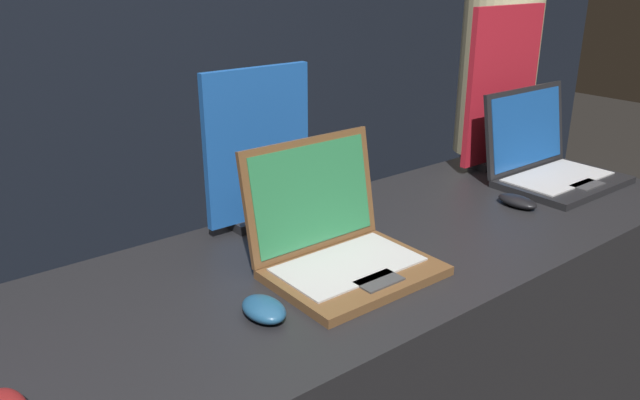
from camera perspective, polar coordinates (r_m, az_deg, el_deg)
name	(u,v)px	position (r m, az deg, el deg)	size (l,w,h in m)	color
wall_back	(54,19)	(2.83, -23.11, 15.00)	(8.00, 0.05, 2.80)	black
laptop_middle	(337,241)	(1.35, 1.58, -3.76)	(0.34, 0.30, 0.27)	brown
mouse_middle	(264,309)	(1.19, -5.16, -9.90)	(0.07, 0.11, 0.04)	navy
promo_stand_middle	(258,153)	(1.53, -5.67, 4.28)	(0.29, 0.07, 0.40)	black
laptop_back	(548,161)	(2.01, 20.15, 3.41)	(0.38, 0.30, 0.27)	black
mouse_back	(517,201)	(1.78, 17.60, -0.11)	(0.06, 0.12, 0.03)	black
promo_stand_back	(502,92)	(2.07, 16.30, 9.46)	(0.33, 0.07, 0.51)	black
person_bystander	(491,135)	(2.89, 15.37, 5.73)	(0.33, 0.33, 1.71)	#282833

